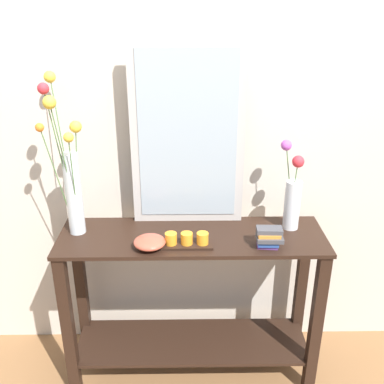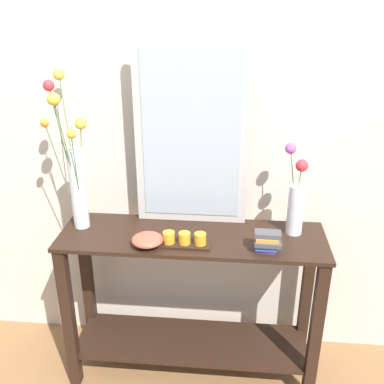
{
  "view_description": "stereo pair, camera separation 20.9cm",
  "coord_description": "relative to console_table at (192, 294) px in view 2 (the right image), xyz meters",
  "views": [
    {
      "loc": [
        -0.03,
        -1.92,
        1.93
      ],
      "look_at": [
        0.0,
        0.0,
        1.09
      ],
      "focal_mm": 41.6,
      "sensor_mm": 36.0,
      "label": 1
    },
    {
      "loc": [
        0.18,
        -1.91,
        1.93
      ],
      "look_at": [
        0.0,
        0.0,
        1.09
      ],
      "focal_mm": 41.6,
      "sensor_mm": 36.0,
      "label": 2
    }
  ],
  "objects": [
    {
      "name": "ground_plane",
      "position": [
        0.0,
        0.0,
        -0.52
      ],
      "size": [
        7.0,
        6.0,
        0.02
      ],
      "primitive_type": "cube",
      "color": "brown"
    },
    {
      "name": "wall_back",
      "position": [
        0.0,
        0.32,
        0.84
      ],
      "size": [
        6.4,
        0.08,
        2.7
      ],
      "primitive_type": "cube",
      "color": "beige",
      "rests_on": "ground"
    },
    {
      "name": "console_table",
      "position": [
        0.0,
        0.0,
        0.0
      ],
      "size": [
        1.31,
        0.39,
        0.86
      ],
      "color": "black",
      "rests_on": "ground"
    },
    {
      "name": "mirror_leaning",
      "position": [
        -0.02,
        0.17,
        0.8
      ],
      "size": [
        0.56,
        0.03,
        0.91
      ],
      "color": "#B7B2AD",
      "rests_on": "console_table"
    },
    {
      "name": "tall_vase_left",
      "position": [
        -0.58,
        0.04,
        0.66
      ],
      "size": [
        0.18,
        0.28,
        0.77
      ],
      "color": "silver",
      "rests_on": "console_table"
    },
    {
      "name": "vase_right",
      "position": [
        0.5,
        0.08,
        0.52
      ],
      "size": [
        0.11,
        0.11,
        0.45
      ],
      "color": "silver",
      "rests_on": "console_table"
    },
    {
      "name": "candle_tray",
      "position": [
        -0.03,
        -0.1,
        0.38
      ],
      "size": [
        0.24,
        0.09,
        0.07
      ],
      "color": "black",
      "rests_on": "console_table"
    },
    {
      "name": "decorative_bowl",
      "position": [
        -0.2,
        -0.12,
        0.38
      ],
      "size": [
        0.15,
        0.15,
        0.06
      ],
      "color": "#B24C38",
      "rests_on": "console_table"
    },
    {
      "name": "book_stack",
      "position": [
        0.36,
        -0.11,
        0.4
      ],
      "size": [
        0.13,
        0.1,
        0.1
      ],
      "color": "#663884",
      "rests_on": "console_table"
    }
  ]
}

